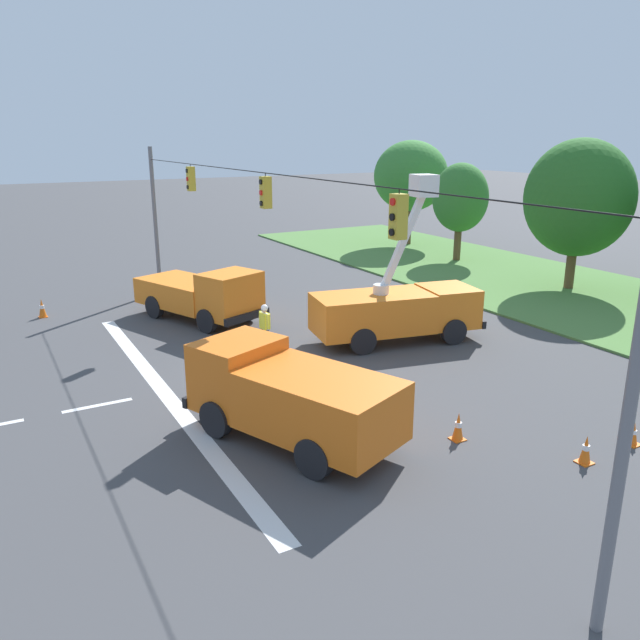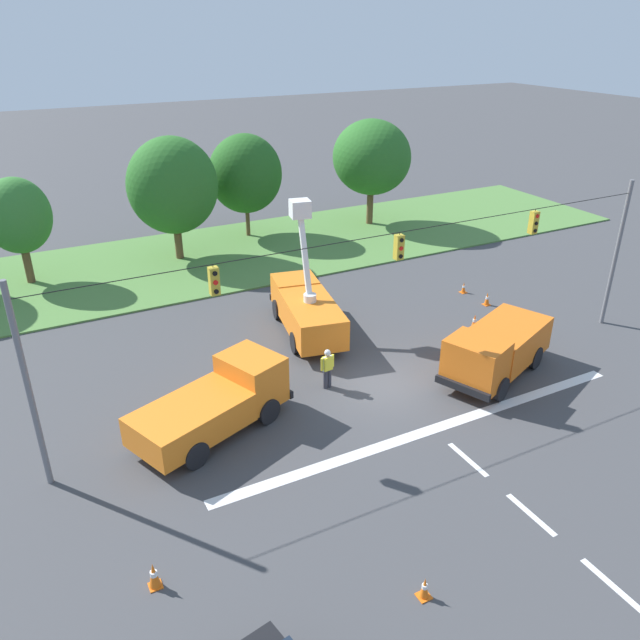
% 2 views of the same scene
% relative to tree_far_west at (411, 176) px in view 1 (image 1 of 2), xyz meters
% --- Properties ---
extents(ground_plane, '(200.00, 200.00, 0.00)m').
position_rel_tree_far_west_xyz_m(ground_plane, '(18.42, -19.76, -4.96)').
color(ground_plane, '#424244').
extents(grass_verge, '(56.00, 12.00, 0.10)m').
position_rel_tree_far_west_xyz_m(grass_verge, '(18.42, -1.76, -4.91)').
color(grass_verge, '#517F3D').
rests_on(grass_verge, ground).
extents(lane_markings, '(17.60, 15.25, 0.01)m').
position_rel_tree_far_west_xyz_m(lane_markings, '(18.42, -24.69, -4.95)').
color(lane_markings, silver).
rests_on(lane_markings, ground).
extents(signal_gantry, '(26.20, 0.33, 7.20)m').
position_rel_tree_far_west_xyz_m(signal_gantry, '(18.49, -19.77, -0.53)').
color(signal_gantry, slate).
rests_on(signal_gantry, ground).
extents(tree_far_west, '(5.15, 5.29, 7.43)m').
position_rel_tree_far_west_xyz_m(tree_far_west, '(0.00, 0.00, 0.00)').
color(tree_far_west, brown).
rests_on(tree_far_west, ground).
extents(tree_west, '(3.62, 3.32, 6.14)m').
position_rel_tree_far_west_xyz_m(tree_west, '(6.43, -1.00, -0.97)').
color(tree_west, brown).
rests_on(tree_west, ground).
extents(tree_centre, '(5.47, 5.12, 7.63)m').
position_rel_tree_far_west_xyz_m(tree_centre, '(15.17, -1.04, -0.26)').
color(tree_centre, brown).
rests_on(tree_centre, ground).
extents(utility_truck_bucket_lift, '(3.44, 6.85, 6.33)m').
position_rel_tree_far_west_xyz_m(utility_truck_bucket_lift, '(17.76, -13.89, -3.61)').
color(utility_truck_bucket_lift, orange).
rests_on(utility_truck_bucket_lift, ground).
extents(utility_truck_support_near, '(6.53, 4.47, 2.34)m').
position_rel_tree_far_west_xyz_m(utility_truck_support_near, '(11.36, -19.48, -3.79)').
color(utility_truck_support_near, orange).
rests_on(utility_truck_support_near, ground).
extents(utility_truck_support_far, '(6.34, 4.43, 2.35)m').
position_rel_tree_far_west_xyz_m(utility_truck_support_far, '(23.10, -21.17, -3.69)').
color(utility_truck_support_far, orange).
rests_on(utility_truck_support_far, ground).
extents(road_worker, '(0.64, 0.30, 1.77)m').
position_rel_tree_far_west_xyz_m(road_worker, '(16.30, -18.80, -3.96)').
color(road_worker, '#383842').
rests_on(road_worker, ground).
extents(traffic_cone_foreground_left, '(0.36, 0.36, 0.76)m').
position_rel_tree_far_west_xyz_m(traffic_cone_foreground_left, '(25.28, -17.33, -4.58)').
color(traffic_cone_foreground_left, orange).
rests_on(traffic_cone_foreground_left, ground).
extents(traffic_cone_foreground_right, '(0.36, 0.36, 0.83)m').
position_rel_tree_far_west_xyz_m(traffic_cone_foreground_right, '(7.45, -25.54, -4.54)').
color(traffic_cone_foreground_right, orange).
rests_on(traffic_cone_foreground_right, ground).
extents(traffic_cone_mid_left, '(0.36, 0.36, 0.73)m').
position_rel_tree_far_west_xyz_m(traffic_cone_mid_left, '(27.72, -15.44, -4.60)').
color(traffic_cone_mid_left, orange).
rests_on(traffic_cone_mid_left, ground).
extents(traffic_cone_near_bucket, '(0.36, 0.36, 0.62)m').
position_rel_tree_far_west_xyz_m(traffic_cone_near_bucket, '(27.69, -13.56, -4.66)').
color(traffic_cone_near_bucket, orange).
rests_on(traffic_cone_near_bucket, ground).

